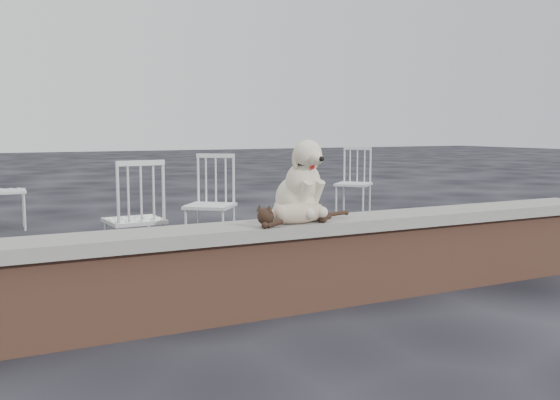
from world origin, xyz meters
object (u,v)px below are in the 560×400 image
chair_d (353,183)px  chair_b (210,204)px  dog (297,179)px  chair_c (134,218)px  cat (297,212)px  chair_e (6,190)px

chair_d → chair_b: (-2.53, -1.34, 0.00)m
dog → chair_d: (2.66, 3.29, -0.38)m
chair_c → chair_d: bearing=-153.6°
cat → chair_e: size_ratio=0.96×
chair_e → dog: bearing=-158.5°
chair_c → chair_b: (0.88, 0.62, 0.00)m
dog → chair_d: dog is taller
dog → cat: (-0.08, -0.15, -0.19)m
dog → chair_c: dog is taller
cat → chair_c: size_ratio=0.96×
dog → chair_e: (-1.49, 4.35, -0.38)m
chair_e → chair_b: bearing=-143.3°
dog → chair_e: size_ratio=0.57×
chair_c → chair_d: (3.41, 1.96, 0.00)m
dog → chair_d: 4.25m
cat → chair_d: 4.40m
chair_e → chair_c: size_ratio=1.00×
chair_e → chair_c: 3.11m
chair_e → chair_d: bearing=-101.7°
chair_e → chair_c: bearing=-163.7°
dog → chair_b: dog is taller
chair_e → chair_b: (1.62, -2.40, 0.00)m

